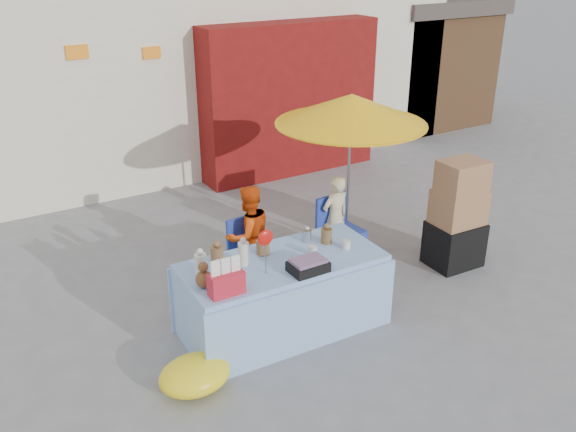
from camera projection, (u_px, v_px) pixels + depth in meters
ground at (319, 317)px, 6.73m from camera, size 80.00×80.00×0.00m
market_table at (282, 294)px, 6.36m from camera, size 2.17×1.07×1.29m
chair_left at (255, 267)px, 7.22m from camera, size 0.52×0.51×0.85m
chair_right at (340, 243)px, 7.81m from camera, size 0.52×0.51×0.85m
vendor_orange at (249, 236)px, 7.18m from camera, size 0.65×0.53×1.24m
vendor_beige at (335, 218)px, 7.79m from camera, size 0.43×0.31×1.12m
umbrella at (351, 110)px, 7.51m from camera, size 1.90×1.90×2.09m
box_stack at (457, 218)px, 7.57m from camera, size 0.65×0.54×1.40m
tarp_bundle at (195, 375)px, 5.58m from camera, size 0.81×0.71×0.31m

